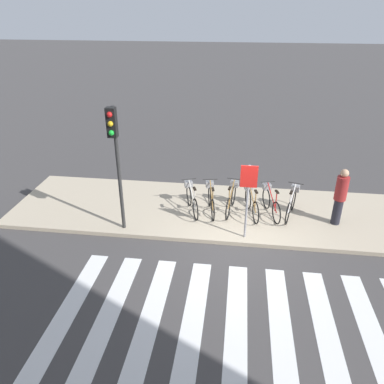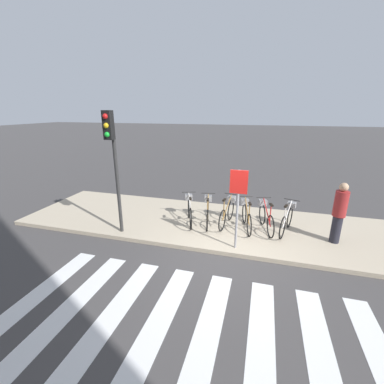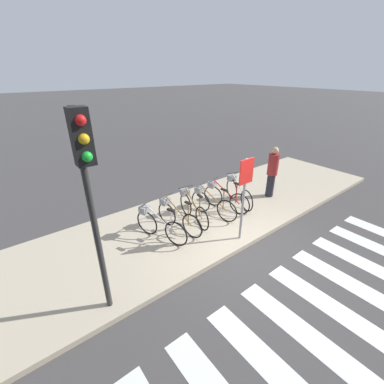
% 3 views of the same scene
% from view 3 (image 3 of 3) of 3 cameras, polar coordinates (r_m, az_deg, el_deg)
% --- Properties ---
extents(ground_plane, '(120.00, 120.00, 0.00)m').
position_cam_3_polar(ground_plane, '(6.69, 11.49, -12.42)').
color(ground_plane, '#423F3F').
extents(sidewalk, '(14.28, 3.50, 0.12)m').
position_cam_3_polar(sidewalk, '(7.67, 1.71, -5.90)').
color(sidewalk, '#B7A88E').
rests_on(sidewalk, ground_plane).
extents(parked_bicycle_0, '(0.67, 1.51, 0.98)m').
position_cam_3_polar(parked_bicycle_0, '(6.56, -7.59, -7.01)').
color(parked_bicycle_0, black).
rests_on(parked_bicycle_0, sidewalk).
extents(parked_bicycle_1, '(0.48, 1.58, 0.98)m').
position_cam_3_polar(parked_bicycle_1, '(6.86, -3.50, -5.22)').
color(parked_bicycle_1, black).
rests_on(parked_bicycle_1, sidewalk).
extents(parked_bicycle_2, '(0.46, 1.58, 0.98)m').
position_cam_3_polar(parked_bicycle_2, '(7.27, -0.03, -3.27)').
color(parked_bicycle_2, black).
rests_on(parked_bicycle_2, sidewalk).
extents(parked_bicycle_3, '(0.54, 1.56, 0.98)m').
position_cam_3_polar(parked_bicycle_3, '(7.53, 4.17, -2.28)').
color(parked_bicycle_3, black).
rests_on(parked_bicycle_3, sidewalk).
extents(parked_bicycle_4, '(0.58, 1.55, 0.98)m').
position_cam_3_polar(parked_bicycle_4, '(7.93, 6.98, -0.89)').
color(parked_bicycle_4, black).
rests_on(parked_bicycle_4, sidewalk).
extents(parked_bicycle_5, '(0.60, 1.54, 0.98)m').
position_cam_3_polar(parked_bicycle_5, '(8.35, 10.08, 0.31)').
color(parked_bicycle_5, black).
rests_on(parked_bicycle_5, sidewalk).
extents(pedestrian, '(0.34, 0.34, 1.72)m').
position_cam_3_polar(pedestrian, '(8.91, 17.41, 4.46)').
color(pedestrian, '#23232D').
rests_on(pedestrian, sidewalk).
extents(traffic_light, '(0.24, 0.40, 3.54)m').
position_cam_3_polar(traffic_light, '(3.88, -22.10, 2.46)').
color(traffic_light, '#2D2D2D').
rests_on(traffic_light, sidewalk).
extents(sign_post, '(0.44, 0.07, 2.14)m').
position_cam_3_polar(sign_post, '(6.14, 11.65, 1.18)').
color(sign_post, '#99999E').
rests_on(sign_post, sidewalk).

